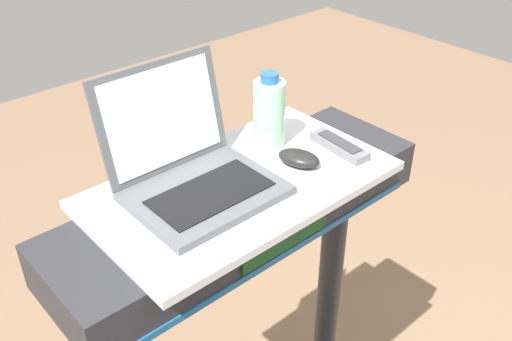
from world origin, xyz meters
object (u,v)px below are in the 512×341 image
Objects in this scene: laptop at (191,168)px; computer_mouse at (299,158)px; tv_remote at (339,146)px; water_bottle at (269,113)px.

laptop is 3.01× the size of computer_mouse.
laptop is 0.25m from computer_mouse.
computer_mouse is (0.24, -0.09, -0.03)m from laptop.
computer_mouse is at bearing 172.19° from tv_remote.
tv_remote is at bearing -27.51° from computer_mouse.
water_bottle is at bearing 129.00° from tv_remote.
laptop is 1.64× the size of water_bottle.
water_bottle is at bearing 9.26° from laptop.
computer_mouse is 0.55× the size of water_bottle.
tv_remote is at bearing -13.48° from laptop.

